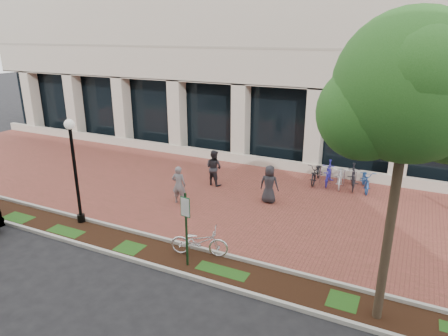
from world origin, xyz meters
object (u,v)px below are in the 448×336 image
at_px(pedestrian_left, 179,185).
at_px(pedestrian_right, 269,184).
at_px(parking_sign, 186,220).
at_px(pedestrian_mid, 214,168).
at_px(locked_bicycle, 199,241).
at_px(street_tree, 412,97).
at_px(lamppost, 75,166).
at_px(bike_rack_cluster, 341,176).

bearing_deg(pedestrian_left, pedestrian_right, -163.35).
xyz_separation_m(parking_sign, pedestrian_mid, (-2.40, 6.42, -0.68)).
distance_m(locked_bicycle, pedestrian_right, 4.96).
xyz_separation_m(locked_bicycle, pedestrian_mid, (-2.44, 5.74, 0.34)).
relative_size(street_tree, locked_bicycle, 3.91).
distance_m(pedestrian_mid, pedestrian_right, 3.09).
bearing_deg(lamppost, pedestrian_right, 40.20).
distance_m(parking_sign, locked_bicycle, 1.24).
bearing_deg(parking_sign, lamppost, 179.25).
height_order(street_tree, pedestrian_right, street_tree).
distance_m(locked_bicycle, pedestrian_left, 4.27).
bearing_deg(locked_bicycle, bike_rack_cluster, -36.97).
xyz_separation_m(pedestrian_left, bike_rack_cluster, (5.64, 4.87, -0.28)).
xyz_separation_m(street_tree, pedestrian_mid, (-7.88, 6.33, -4.62)).
bearing_deg(pedestrian_mid, pedestrian_right, 175.76).
relative_size(pedestrian_left, bike_rack_cluster, 0.52).
bearing_deg(locked_bicycle, pedestrian_mid, 5.59).
relative_size(locked_bicycle, bike_rack_cluster, 0.60).
bearing_deg(pedestrian_left, bike_rack_cluster, -149.58).
bearing_deg(pedestrian_right, lamppost, 36.58).
bearing_deg(locked_bicycle, street_tree, -113.70).
bearing_deg(pedestrian_left, locked_bicycle, 120.15).
relative_size(parking_sign, pedestrian_right, 1.48).
bearing_deg(street_tree, lamppost, 176.08).
xyz_separation_m(parking_sign, pedestrian_left, (-2.72, 3.92, -0.71)).
height_order(street_tree, bike_rack_cluster, street_tree).
relative_size(pedestrian_mid, bike_rack_cluster, 0.54).
distance_m(street_tree, locked_bicycle, 7.39).
relative_size(pedestrian_right, bike_rack_cluster, 0.52).
bearing_deg(pedestrian_mid, street_tree, 152.25).
xyz_separation_m(pedestrian_left, pedestrian_mid, (0.32, 2.50, 0.03)).
height_order(parking_sign, pedestrian_left, parking_sign).
height_order(pedestrian_left, pedestrian_right, pedestrian_left).
xyz_separation_m(street_tree, locked_bicycle, (-5.44, 0.59, -4.97)).
relative_size(locked_bicycle, pedestrian_left, 1.16).
relative_size(lamppost, pedestrian_mid, 2.35).
bearing_deg(locked_bicycle, parking_sign, 158.80).
bearing_deg(lamppost, parking_sign, -9.12).
height_order(parking_sign, pedestrian_right, parking_sign).
bearing_deg(lamppost, bike_rack_cluster, 44.90).
distance_m(street_tree, pedestrian_mid, 11.12).
bearing_deg(locked_bicycle, lamppost, 71.07).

